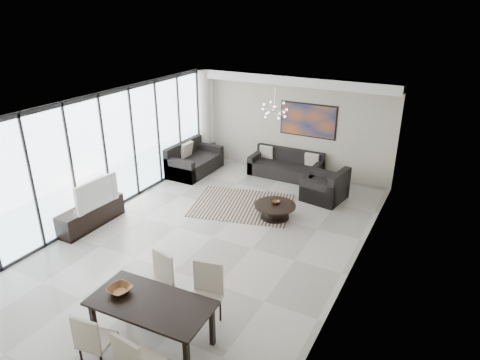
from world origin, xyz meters
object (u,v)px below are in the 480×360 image
Objects in this scene: coffee_table at (275,210)px; dining_table at (151,307)px; tv_console at (91,215)px; television at (94,192)px; sofa_main at (286,168)px.

dining_table is at bearing -89.73° from coffee_table.
television is (0.16, 0.03, 0.59)m from tv_console.
sofa_main is 5.66m from tv_console.
television is at bearing -118.50° from sofa_main.
television is (-2.65, -4.88, 0.60)m from sofa_main.
sofa_main is 5.59m from television.
television reaches higher than dining_table.
tv_console is at bearing -146.96° from coffee_table.
television reaches higher than tv_console.
coffee_table is at bearing -73.24° from sofa_main.
tv_console is 4.28m from dining_table.
coffee_table is 0.47× the size of sofa_main.
sofa_main is at bearing 60.21° from tv_console.
sofa_main is 1.25× the size of tv_console.
television is 4.14m from dining_table.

